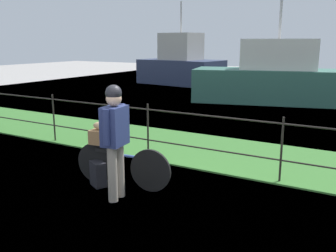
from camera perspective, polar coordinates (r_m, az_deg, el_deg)
ground_plane at (r=5.25m, az=-3.39°, el=-12.91°), size 60.00×60.00×0.00m
grass_strip at (r=7.83m, az=9.27°, el=-4.19°), size 27.00×2.40×0.03m
harbor_water at (r=16.82m, az=21.02°, el=4.10°), size 30.00×30.00×0.00m
iron_fence at (r=6.71m, az=6.16°, el=-1.34°), size 18.04×0.04×1.10m
bicycle_main at (r=6.02m, az=-7.05°, el=-5.92°), size 1.64×0.28×0.67m
wooden_crate at (r=6.08m, az=-10.04°, el=-1.62°), size 0.37×0.30×0.23m
terrier_dog at (r=6.02m, az=-9.91°, el=0.11°), size 0.32×0.18×0.18m
cyclist_person at (r=5.39m, az=-8.06°, el=-0.99°), size 0.31×0.54×1.68m
backpack_on_paving at (r=6.16m, az=-10.54°, el=-7.14°), size 0.33×0.29×0.40m
moored_boat_near at (r=14.85m, az=16.15°, el=6.83°), size 6.45×3.49×3.96m
moored_boat_far at (r=20.63m, az=1.94°, el=9.13°), size 4.72×2.86×4.31m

